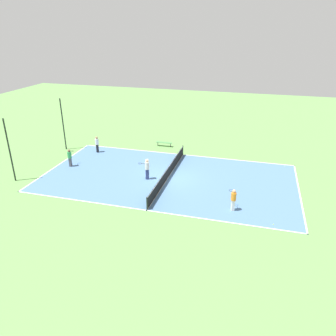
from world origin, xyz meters
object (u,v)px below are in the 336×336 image
Objects in this scene: player_center_orange at (233,199)px; tennis_ball_near_net at (273,224)px; fence_post_back_left at (10,151)px; fence_post_back_right at (63,125)px; player_far_green at (70,157)px; player_near_white at (97,143)px; bench at (164,143)px; player_far_white at (147,167)px; tennis_net at (168,172)px; tennis_ball_midcourt at (285,166)px.

player_center_orange is 23.62× the size of tennis_ball_near_net.
tennis_ball_near_net is at bearing -93.32° from fence_post_back_left.
fence_post_back_right is (8.95, 20.47, 2.58)m from tennis_ball_near_net.
player_near_white is at bearing -16.96° from player_far_green.
bench is 8.25m from player_far_white.
bench is at bearing -48.60° from player_far_green.
fence_post_back_right is at bearing 72.13° from tennis_net.
tennis_ball_midcourt is (5.09, -18.81, -0.89)m from player_far_green.
player_center_orange is at bearing -164.84° from player_near_white.
tennis_net is 6.07× the size of player_far_white.
fence_post_back_right is at bearing -32.67° from player_far_white.
tennis_net is 6.95m from player_center_orange.
tennis_ball_midcourt is at bearing -6.70° from tennis_ball_near_net.
player_far_green is at bearing 105.13° from tennis_ball_midcourt.
tennis_ball_midcourt is 0.01× the size of fence_post_back_right.
tennis_ball_near_net is (-4.33, -10.02, -1.02)m from player_far_white.
player_far_white is at bearing -113.85° from fence_post_back_right.
tennis_ball_near_net is at bearing 147.83° from player_far_white.
player_near_white is 0.31× the size of fence_post_back_left.
tennis_net is 12.82m from fence_post_back_left.
player_far_green is at bearing -36.46° from fence_post_back_left.
player_far_green is 0.98× the size of player_near_white.
tennis_ball_near_net is 22.49m from fence_post_back_right.
player_center_orange is at bearing 147.71° from player_far_white.
bench reaches higher than tennis_ball_near_net.
tennis_ball_near_net is at bearing -112.63° from player_far_green.
player_far_white is (-0.72, -7.60, 0.12)m from player_far_green.
player_center_orange is 7.97m from player_far_white.
fence_post_back_left reaches higher than bench.
fence_post_back_right is (-3.55, 9.55, 2.25)m from bench.
player_near_white is at bearing -89.50° from fence_post_back_right.
player_far_white is 0.34× the size of fence_post_back_left.
fence_post_back_right is (4.62, 10.45, 1.56)m from player_far_white.
tennis_net is 9.20m from player_far_green.
player_center_orange is 19.48m from fence_post_back_right.
player_near_white reaches higher than player_center_orange.
tennis_ball_near_net is (-5.05, -17.62, -0.89)m from player_far_green.
tennis_net is 6.76× the size of player_far_green.
player_near_white is (3.93, -0.72, 0.01)m from player_far_green.
bench is at bearing 13.97° from player_center_orange.
fence_post_back_right reaches higher than player_far_white.
player_near_white is (-3.52, 5.98, 0.58)m from bench.
tennis_net is 9.34m from player_near_white.
tennis_net is at bearing -72.13° from fence_post_back_left.
bench is at bearing 18.49° from tennis_net.
player_near_white is 19.16m from tennis_ball_near_net.
player_far_white is at bearing 44.60° from player_center_orange.
tennis_ball_midcourt is 1.00× the size of tennis_ball_near_net.
bench is at bearing 78.94° from tennis_ball_midcourt.
player_far_white is 12.67m from tennis_ball_midcourt.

